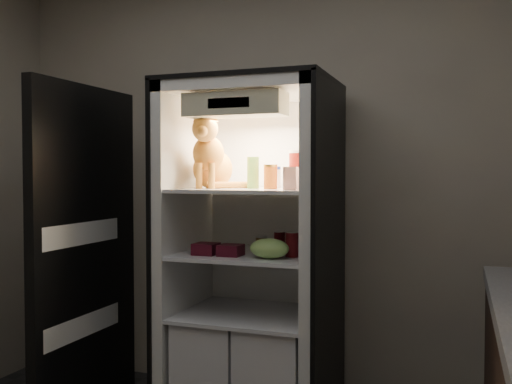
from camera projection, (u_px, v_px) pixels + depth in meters
room_shell at (107, 98)px, 1.84m from camera, size 3.60×3.60×3.60m
refrigerator at (254, 278)px, 3.17m from camera, size 0.90×0.72×1.88m
fridge_door at (85, 257)px, 3.12m from camera, size 0.06×0.87×1.85m
tabby_cat at (211, 160)px, 3.14m from camera, size 0.38×0.41×0.42m
parmesan_shaker at (253, 173)px, 3.09m from camera, size 0.07×0.07×0.17m
mayo_tub at (273, 177)px, 3.20m from camera, size 0.09×0.09×0.12m
salsa_jar at (270, 177)px, 3.02m from camera, size 0.07×0.07×0.13m
pepper_jar at (300, 169)px, 3.05m from camera, size 0.12×0.12×0.21m
cream_carton at (291, 178)px, 2.82m from camera, size 0.07×0.07×0.12m
soda_can_a at (280, 242)px, 3.11m from camera, size 0.06×0.06×0.11m
soda_can_b at (295, 244)px, 3.05m from camera, size 0.06×0.06×0.11m
soda_can_c at (292, 244)px, 2.95m from camera, size 0.07×0.07×0.13m
condiment_jar at (261, 244)px, 3.15m from camera, size 0.06×0.06×0.09m
grape_bag at (269, 248)px, 2.89m from camera, size 0.20×0.15×0.10m
berry_box_left at (206, 249)px, 3.03m from camera, size 0.12×0.12×0.06m
berry_box_right at (231, 250)px, 2.99m from camera, size 0.12×0.12×0.06m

